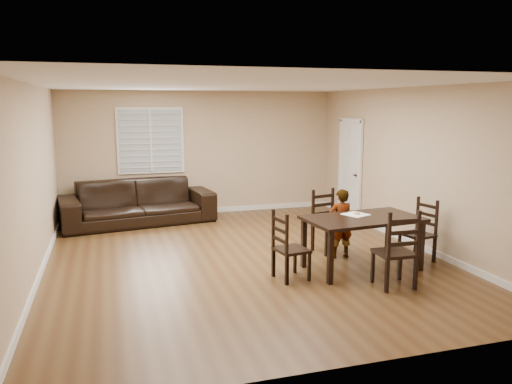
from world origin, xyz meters
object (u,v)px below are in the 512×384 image
chair_far (400,254)px  dining_table (363,223)px  chair_right (423,232)px  sofa (138,202)px  chair_left (284,249)px  child (341,224)px  chair_near (325,223)px  donut (357,213)px

chair_far → dining_table: bearing=-83.8°
chair_right → sofa: (-4.11, 3.76, -0.00)m
chair_right → sofa: 5.57m
chair_far → chair_left: chair_far is taller
chair_far → child: child is taller
chair_right → chair_left: bearing=-96.2°
dining_table → sofa: sofa is taller
chair_near → donut: size_ratio=11.28×
donut → chair_left: bearing=-166.1°
chair_right → sofa: bearing=-144.6°
child → chair_right: bearing=160.6°
chair_near → chair_far: bearing=-97.4°
dining_table → chair_far: size_ratio=1.64×
child → dining_table: bearing=97.7°
chair_near → chair_left: 1.65m
chair_near → chair_right: chair_near is taller
chair_near → chair_far: size_ratio=0.96×
chair_right → sofa: size_ratio=0.32×
chair_near → child: bearing=-95.4°
chair_far → chair_left: size_ratio=1.09×
chair_right → donut: size_ratio=10.69×
child → donut: (0.06, -0.42, 0.25)m
chair_far → chair_left: bearing=-27.9°
chair_far → chair_right: bearing=-134.1°
dining_table → chair_far: bearing=-91.1°
donut → dining_table: bearing=-91.2°
sofa → child: bearing=-57.0°
chair_far → child: size_ratio=0.96×
donut → chair_far: bearing=-86.8°
donut → chair_right: bearing=-3.1°
dining_table → chair_near: size_ratio=1.71×
dining_table → chair_left: size_ratio=1.80×
chair_right → child: size_ratio=0.88×
chair_right → dining_table: bearing=-95.7°
sofa → chair_left: bearing=-75.5°
chair_left → donut: bearing=-86.0°
dining_table → chair_right: (1.13, 0.13, -0.26)m
chair_left → child: 1.42m
dining_table → donut: bearing=83.7°
child → chair_far: bearing=97.1°
chair_left → chair_far: bearing=-129.9°
donut → sofa: 4.77m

